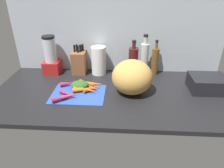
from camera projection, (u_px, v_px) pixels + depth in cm
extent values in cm
cube|color=black|center=(114.00, 93.00, 144.54)|extent=(170.00, 80.00, 3.00)
cube|color=#ADB7C1|center=(117.00, 35.00, 163.84)|extent=(170.00, 3.00, 60.00)
cube|color=#2D51B7|center=(78.00, 94.00, 140.07)|extent=(36.31, 27.35, 0.80)
cone|color=orange|center=(92.00, 88.00, 142.83)|extent=(12.87, 10.70, 3.35)
cone|color=orange|center=(85.00, 90.00, 140.77)|extent=(17.39, 7.26, 3.55)
cone|color=#B2264C|center=(68.00, 84.00, 149.07)|extent=(11.67, 6.60, 3.22)
cone|color=red|center=(91.00, 87.00, 144.89)|extent=(15.38, 12.51, 3.08)
cone|color=orange|center=(85.00, 89.00, 141.40)|extent=(16.74, 6.89, 3.14)
cone|color=orange|center=(94.00, 84.00, 148.45)|extent=(13.87, 3.92, 3.45)
cone|color=orange|center=(69.00, 96.00, 134.98)|extent=(9.99, 7.81, 2.15)
cone|color=orange|center=(88.00, 84.00, 149.48)|extent=(14.45, 9.95, 2.73)
cone|color=#B2264C|center=(65.00, 97.00, 131.95)|extent=(15.95, 11.33, 3.30)
cone|color=#B2264C|center=(68.00, 94.00, 136.20)|extent=(13.69, 9.70, 2.80)
ellipsoid|color=#2D6023|center=(80.00, 85.00, 145.14)|extent=(12.64, 9.72, 5.35)
ellipsoid|color=gold|center=(132.00, 77.00, 136.95)|extent=(27.30, 26.05, 23.71)
cube|color=brown|center=(79.00, 62.00, 168.69)|extent=(10.98, 14.48, 18.07)
cylinder|color=black|center=(74.00, 48.00, 162.95)|extent=(1.58, 1.58, 5.50)
cylinder|color=black|center=(77.00, 48.00, 164.34)|extent=(1.71, 1.71, 5.50)
cylinder|color=black|center=(78.00, 49.00, 161.46)|extent=(1.59, 1.59, 5.50)
cylinder|color=black|center=(80.00, 48.00, 163.51)|extent=(1.88, 1.88, 5.50)
cylinder|color=black|center=(83.00, 48.00, 164.91)|extent=(1.73, 1.73, 5.50)
cube|color=red|center=(52.00, 67.00, 169.51)|extent=(13.03, 13.03, 10.16)
cylinder|color=silver|center=(50.00, 50.00, 162.66)|extent=(9.77, 9.77, 19.19)
cylinder|color=black|center=(48.00, 37.00, 157.77)|extent=(9.97, 9.97, 1.80)
cylinder|color=white|center=(99.00, 60.00, 165.31)|extent=(11.68, 11.68, 22.84)
cylinder|color=#471919|center=(133.00, 62.00, 161.49)|extent=(7.59, 7.59, 23.06)
cylinder|color=#471919|center=(134.00, 45.00, 155.03)|extent=(2.79, 2.79, 4.63)
cylinder|color=black|center=(134.00, 41.00, 153.58)|extent=(3.21, 3.21, 1.60)
cylinder|color=silver|center=(144.00, 60.00, 160.25)|extent=(6.32, 6.32, 26.52)
cylinder|color=silver|center=(146.00, 40.00, 152.74)|extent=(3.01, 3.01, 5.67)
cylinder|color=black|center=(146.00, 36.00, 151.04)|extent=(3.46, 3.46, 1.60)
cylinder|color=brown|center=(155.00, 62.00, 164.18)|extent=(5.69, 5.69, 21.93)
cylinder|color=brown|center=(157.00, 45.00, 157.87)|extent=(2.11, 2.11, 5.12)
cylinder|color=black|center=(157.00, 41.00, 156.30)|extent=(2.42, 2.42, 1.60)
cube|color=black|center=(208.00, 83.00, 143.20)|extent=(24.76, 20.03, 10.38)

